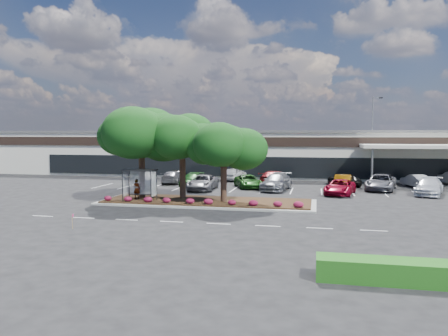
% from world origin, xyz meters
% --- Properties ---
extents(ground, '(160.00, 160.00, 0.00)m').
position_xyz_m(ground, '(0.00, 0.00, 0.00)').
color(ground, black).
rests_on(ground, ground).
extents(retail_store, '(80.40, 25.20, 6.25)m').
position_xyz_m(retail_store, '(0.06, 33.91, 3.15)').
color(retail_store, silver).
rests_on(retail_store, ground).
extents(landscape_island, '(18.00, 6.00, 0.26)m').
position_xyz_m(landscape_island, '(-2.00, 4.00, 0.12)').
color(landscape_island, '#9B9B96').
rests_on(landscape_island, ground).
extents(lane_markings, '(33.12, 20.06, 0.01)m').
position_xyz_m(lane_markings, '(-0.14, 10.42, 0.01)').
color(lane_markings, silver).
rests_on(lane_markings, ground).
extents(shrub_row, '(17.00, 0.80, 0.50)m').
position_xyz_m(shrub_row, '(-2.00, 1.90, 0.51)').
color(shrub_row, maroon).
rests_on(shrub_row, landscape_island).
extents(bus_shelter, '(2.75, 1.55, 2.59)m').
position_xyz_m(bus_shelter, '(-7.50, 2.95, 2.31)').
color(bus_shelter, black).
rests_on(bus_shelter, landscape_island).
extents(island_tree_west, '(7.20, 7.20, 7.89)m').
position_xyz_m(island_tree_west, '(-8.00, 4.50, 4.21)').
color(island_tree_west, '#0F380F').
rests_on(island_tree_west, landscape_island).
extents(island_tree_mid, '(6.60, 6.60, 7.32)m').
position_xyz_m(island_tree_mid, '(-4.50, 5.20, 3.92)').
color(island_tree_mid, '#0F380F').
rests_on(island_tree_mid, landscape_island).
extents(island_tree_east, '(5.80, 5.80, 6.50)m').
position_xyz_m(island_tree_east, '(-0.50, 3.70, 3.51)').
color(island_tree_east, '#0F380F').
rests_on(island_tree_east, landscape_island).
extents(hedge_south_east, '(6.00, 1.30, 0.90)m').
position_xyz_m(hedge_south_east, '(10.00, -13.50, 0.45)').
color(hedge_south_east, '#1F5217').
rests_on(hedge_south_east, ground).
extents(conifer_north_west, '(4.40, 4.40, 10.00)m').
position_xyz_m(conifer_north_west, '(-30.00, 46.00, 5.00)').
color(conifer_north_west, '#0F380F').
rests_on(conifer_north_west, ground).
extents(person_waiting, '(0.67, 0.48, 1.71)m').
position_xyz_m(person_waiting, '(-8.04, 3.41, 1.11)').
color(person_waiting, '#594C47').
rests_on(person_waiting, landscape_island).
extents(light_pole, '(1.43, 0.56, 10.62)m').
position_xyz_m(light_pole, '(14.02, 27.99, 4.73)').
color(light_pole, '#9B9B96').
rests_on(light_pole, ground).
extents(survey_stake, '(0.07, 0.14, 0.93)m').
position_xyz_m(survey_stake, '(-7.59, -7.38, 0.60)').
color(survey_stake, tan).
rests_on(survey_stake, ground).
extents(car_0, '(3.66, 5.32, 1.66)m').
position_xyz_m(car_0, '(-10.79, 12.71, 0.83)').
color(car_0, '#B9B9B9').
rests_on(car_0, ground).
extents(car_1, '(2.02, 4.82, 1.39)m').
position_xyz_m(car_1, '(-6.60, 15.31, 0.70)').
color(car_1, '#134113').
rests_on(car_1, ground).
extents(car_2, '(2.81, 5.68, 1.55)m').
position_xyz_m(car_2, '(-4.61, 12.42, 0.77)').
color(car_2, '#5D5D64').
rests_on(car_2, ground).
extents(car_3, '(4.01, 5.52, 1.39)m').
position_xyz_m(car_3, '(-0.25, 15.14, 0.70)').
color(car_3, '#1E551A').
rests_on(car_3, ground).
extents(car_4, '(3.26, 6.14, 1.69)m').
position_xyz_m(car_4, '(2.91, 13.76, 0.85)').
color(car_4, '#5C5E64').
rests_on(car_4, ground).
extents(car_5, '(3.46, 5.60, 1.45)m').
position_xyz_m(car_5, '(9.19, 11.68, 0.72)').
color(car_5, maroon).
rests_on(car_5, ground).
extents(car_6, '(2.20, 4.80, 1.53)m').
position_xyz_m(car_6, '(9.65, 15.68, 0.76)').
color(car_6, '#6C3E04').
rests_on(car_6, ground).
extents(car_7, '(4.05, 6.40, 1.64)m').
position_xyz_m(car_7, '(13.48, 15.91, 0.82)').
color(car_7, slate).
rests_on(car_7, ground).
extents(car_8, '(3.87, 5.90, 1.59)m').
position_xyz_m(car_8, '(17.49, 13.19, 0.80)').
color(car_8, silver).
rests_on(car_8, ground).
extents(car_9, '(2.10, 4.83, 1.38)m').
position_xyz_m(car_9, '(-9.73, 19.98, 0.69)').
color(car_9, black).
rests_on(car_9, ground).
extents(car_10, '(2.31, 5.07, 1.44)m').
position_xyz_m(car_10, '(-9.55, 17.59, 0.72)').
color(car_10, '#4E4E54').
rests_on(car_10, ground).
extents(car_11, '(2.85, 5.07, 1.63)m').
position_xyz_m(car_11, '(-3.03, 22.21, 0.81)').
color(car_11, silver).
rests_on(car_11, ground).
extents(car_12, '(3.43, 6.02, 1.64)m').
position_xyz_m(car_12, '(2.33, 18.03, 0.82)').
color(car_12, maroon).
rests_on(car_12, ground).
extents(car_13, '(2.61, 5.40, 1.52)m').
position_xyz_m(car_13, '(2.54, 19.52, 0.76)').
color(car_13, black).
rests_on(car_13, ground).
extents(car_15, '(3.83, 5.48, 1.39)m').
position_xyz_m(car_15, '(9.94, 18.85, 0.69)').
color(car_15, black).
rests_on(car_15, ground).
extents(car_16, '(2.66, 4.50, 1.40)m').
position_xyz_m(car_16, '(17.57, 19.57, 0.70)').
color(car_16, '#B9B9B9').
rests_on(car_16, ground).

